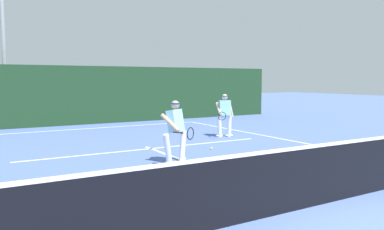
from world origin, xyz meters
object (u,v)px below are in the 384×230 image
Objects in this scene: tennis_ball at (211,148)px; light_pole at (2,9)px; player_near at (176,129)px; player_far at (225,114)px.

light_pole reaches higher than tennis_ball.
player_near is at bearing -147.34° from tennis_ball.
tennis_ball is 0.01× the size of light_pole.
player_far is at bearing -52.45° from light_pole.
player_near is 1.01× the size of player_far.
tennis_ball is 12.07m from light_pole.
player_far is 2.64m from tennis_ball.
tennis_ball is (-1.75, -1.81, -0.80)m from player_far.
player_near reaches higher than tennis_ball.
player_near is 0.18× the size of light_pole.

